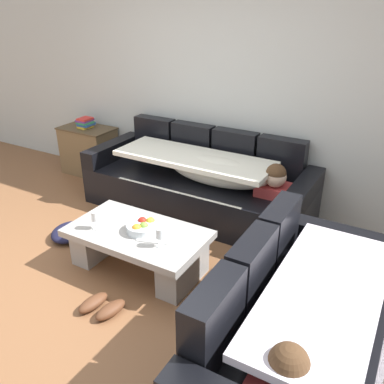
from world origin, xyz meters
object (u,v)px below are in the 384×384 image
Objects in this scene: couch_along_wall at (202,185)px; coffee_table at (138,245)px; wine_glass_near_left at (95,217)px; wine_glass_near_right at (160,234)px; fruit_bowl at (143,227)px; open_magazine at (156,236)px; book_stack_on_cabinet at (85,123)px; crumpled_garment at (68,232)px; pair_of_shoes at (102,306)px; couch_near_window at (301,332)px; side_cabinet at (89,151)px.

coffee_table is at bearing -88.23° from couch_along_wall.
coffee_table is at bearing 24.58° from wine_glass_near_left.
wine_glass_near_right is at bearing -18.64° from coffee_table.
open_magazine is (0.15, -0.02, -0.04)m from fruit_bowl.
book_stack_on_cabinet reaches higher than fruit_bowl.
fruit_bowl is 0.70× the size of crumpled_garment.
fruit_bowl is 1.30× the size of book_stack_on_cabinet.
book_stack_on_cabinet is 0.54× the size of crumpled_garment.
fruit_bowl reaches higher than coffee_table.
book_stack_on_cabinet reaches higher than crumpled_garment.
crumpled_garment is (-1.12, 0.05, -0.33)m from open_magazine.
open_magazine is at bearing 80.10° from pair_of_shoes.
open_magazine is 0.70× the size of crumpled_garment.
open_magazine is (0.20, -0.00, 0.15)m from coffee_table.
wine_glass_near_right reaches higher than pair_of_shoes.
fruit_bowl is (-1.51, 0.43, 0.09)m from couch_near_window.
wine_glass_near_left is at bearing -45.17° from book_stack_on_cabinet.
open_magazine is at bearing -2.52° from crumpled_garment.
crumpled_garment is at bearing 161.02° from open_magazine.
wine_glass_near_right is (0.64, 0.05, 0.00)m from wine_glass_near_left.
crumpled_garment is at bearing 79.64° from couch_near_window.
couch_along_wall is 15.14× the size of wine_glass_near_right.
book_stack_on_cabinet is (-1.58, 1.59, 0.21)m from wine_glass_near_left.
open_magazine reaches higher than crumpled_garment.
open_magazine is at bearing 15.94° from wine_glass_near_left.
book_stack_on_cabinet is at bearing 144.04° from fruit_bowl.
couch_along_wall is at bearing -6.75° from book_stack_on_cabinet.
couch_near_window is at bearing -33.00° from open_magazine.
pair_of_shoes is (-0.22, -0.50, -0.45)m from wine_glass_near_right.
wine_glass_near_left is at bearing -155.42° from coffee_table.
fruit_bowl is at bearing -86.00° from couch_along_wall.
couch_near_window reaches higher than wine_glass_near_left.
crumpled_garment is at bearing -54.97° from side_cabinet.
couch_along_wall is 1.92m from book_stack_on_cabinet.
fruit_bowl is (0.08, -1.19, 0.09)m from couch_along_wall.
pair_of_shoes is at bearing -113.58° from wine_glass_near_right.
crumpled_garment is (-1.01, 0.65, 0.01)m from pair_of_shoes.
wine_glass_near_left is 0.50× the size of pair_of_shoes.
wine_glass_near_right is at bearing -59.12° from open_magazine.
book_stack_on_cabinet is (-1.87, 0.22, 0.38)m from couch_along_wall.
side_cabinet is at bearing 134.19° from pair_of_shoes.
wine_glass_near_left is at bearing -101.98° from couch_along_wall.
crumpled_garment reaches higher than pair_of_shoes.
side_cabinet is (-1.94, 1.42, -0.10)m from fruit_bowl.
couch_along_wall is at bearing 84.40° from open_magazine.
coffee_table is 0.24m from open_magazine.
book_stack_on_cabinet is at bearing 145.15° from wine_glass_near_right.
book_stack_on_cabinet is at bearing 125.31° from crumpled_garment.
couch_near_window reaches higher than fruit_bowl.
book_stack_on_cabinet is at bearing 173.25° from couch_along_wall.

